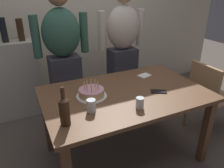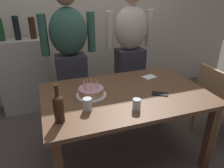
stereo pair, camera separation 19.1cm
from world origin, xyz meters
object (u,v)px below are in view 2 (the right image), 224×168
at_px(water_glass_far, 87,104).
at_px(cell_phone, 160,94).
at_px(napkin_stack, 149,77).
at_px(person_woman_cardigan, 130,53).
at_px(dining_chair, 216,99).
at_px(birthday_cake, 91,92).
at_px(water_glass_near, 137,104).
at_px(wine_bottle, 59,107).
at_px(person_man_bearded, 71,59).

xyz_separation_m(water_glass_far, cell_phone, (0.68, 0.05, -0.05)).
bearing_deg(napkin_stack, person_woman_cardigan, 91.58).
xyz_separation_m(person_woman_cardigan, dining_chair, (0.68, -0.80, -0.36)).
xyz_separation_m(cell_phone, person_woman_cardigan, (0.08, 0.88, 0.13)).
bearing_deg(birthday_cake, water_glass_near, -50.41).
relative_size(wine_bottle, person_woman_cardigan, 0.18).
height_order(person_man_bearded, person_woman_cardigan, same).
bearing_deg(person_man_bearded, dining_chair, 150.63).
xyz_separation_m(cell_phone, napkin_stack, (0.10, 0.38, 0.00)).
height_order(water_glass_near, dining_chair, dining_chair).
bearing_deg(birthday_cake, dining_chair, -4.20).
relative_size(birthday_cake, water_glass_far, 2.67).
xyz_separation_m(water_glass_near, person_woman_cardigan, (0.39, 1.04, 0.09)).
bearing_deg(water_glass_far, wine_bottle, -159.11).
relative_size(person_man_bearded, person_woman_cardigan, 1.00).
relative_size(water_glass_near, napkin_stack, 0.68).
bearing_deg(water_glass_far, dining_chair, 4.92).
xyz_separation_m(birthday_cake, cell_phone, (0.60, -0.18, -0.03)).
xyz_separation_m(birthday_cake, water_glass_near, (0.28, -0.34, 0.01)).
bearing_deg(cell_phone, dining_chair, 36.00).
distance_m(wine_bottle, person_man_bearded, 1.04).
distance_m(water_glass_far, cell_phone, 0.68).
height_order(wine_bottle, dining_chair, wine_bottle).
xyz_separation_m(birthday_cake, wine_bottle, (-0.31, -0.31, 0.08)).
bearing_deg(person_woman_cardigan, dining_chair, 130.48).
height_order(water_glass_near, napkin_stack, water_glass_near).
distance_m(person_man_bearded, dining_chair, 1.67).
relative_size(water_glass_far, person_woman_cardigan, 0.06).
height_order(birthday_cake, water_glass_near, birthday_cake).
bearing_deg(water_glass_far, cell_phone, 4.11).
xyz_separation_m(napkin_stack, dining_chair, (0.67, -0.31, -0.23)).
height_order(birthday_cake, dining_chair, birthday_cake).
relative_size(water_glass_far, person_man_bearded, 0.06).
bearing_deg(water_glass_near, person_woman_cardigan, 69.36).
bearing_deg(cell_phone, birthday_cake, -166.07).
bearing_deg(water_glass_near, dining_chair, 12.75).
bearing_deg(napkin_stack, birthday_cake, -163.47).
relative_size(wine_bottle, cell_phone, 2.04).
bearing_deg(dining_chair, wine_bottle, 97.19).
xyz_separation_m(person_man_bearded, dining_chair, (1.42, -0.80, -0.36)).
bearing_deg(dining_chair, water_glass_near, 102.75).
relative_size(birthday_cake, napkin_stack, 2.00).
xyz_separation_m(napkin_stack, person_man_bearded, (-0.75, 0.50, 0.13)).
height_order(napkin_stack, person_man_bearded, person_man_bearded).
xyz_separation_m(birthday_cake, dining_chair, (1.36, -0.10, -0.26)).
distance_m(wine_bottle, cell_phone, 0.92).
height_order(birthday_cake, wine_bottle, wine_bottle).
height_order(birthday_cake, water_glass_far, birthday_cake).
height_order(birthday_cake, person_man_bearded, person_man_bearded).
height_order(water_glass_far, dining_chair, dining_chair).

